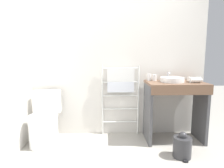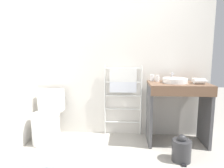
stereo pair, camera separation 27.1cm
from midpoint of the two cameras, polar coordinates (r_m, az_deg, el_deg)
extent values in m
cube|color=silver|center=(3.16, 4.12, 6.77)|extent=(2.83, 0.12, 2.36)
cube|color=silver|center=(2.79, -25.07, 5.71)|extent=(0.12, 1.96, 2.36)
cylinder|color=white|center=(3.07, -15.92, -12.29)|extent=(0.39, 0.39, 0.41)
cylinder|color=white|center=(3.00, -16.10, -8.41)|extent=(0.41, 0.41, 0.02)
cube|color=white|center=(3.19, -14.66, -4.44)|extent=(0.38, 0.16, 0.33)
cylinder|color=silver|center=(3.16, -14.78, -1.42)|extent=(0.05, 0.05, 0.01)
cylinder|color=white|center=(3.16, 0.42, -4.73)|extent=(0.02, 0.02, 1.11)
cylinder|color=white|center=(3.18, 10.76, -4.81)|extent=(0.02, 0.02, 1.11)
cylinder|color=white|center=(3.26, 5.51, -10.86)|extent=(0.57, 0.02, 0.02)
cylinder|color=white|center=(3.19, 5.57, -7.21)|extent=(0.57, 0.02, 0.02)
cylinder|color=white|center=(3.14, 5.63, -3.41)|extent=(0.57, 0.02, 0.02)
cylinder|color=white|center=(3.10, 5.68, 0.49)|extent=(0.57, 0.02, 0.02)
cylinder|color=white|center=(3.08, 5.75, 4.47)|extent=(0.57, 0.02, 0.02)
cube|color=white|center=(3.06, 5.73, 2.61)|extent=(0.42, 0.04, 0.22)
cube|color=silver|center=(3.08, 5.68, -0.91)|extent=(0.41, 0.04, 0.16)
cube|color=brown|center=(2.97, 21.00, -0.08)|extent=(0.83, 0.54, 0.03)
cube|color=brown|center=(2.74, 22.50, -2.31)|extent=(0.83, 0.02, 0.10)
cube|color=#4C4C4F|center=(2.98, 13.21, -8.40)|extent=(0.04, 0.46, 0.85)
cube|color=#4C4C4F|center=(3.20, 27.36, -7.96)|extent=(0.04, 0.46, 0.85)
cylinder|color=white|center=(2.97, 20.08, 0.94)|extent=(0.34, 0.34, 0.07)
cylinder|color=silver|center=(2.96, 20.11, 1.51)|extent=(0.28, 0.28, 0.01)
cylinder|color=silver|center=(3.15, 19.10, 1.98)|extent=(0.02, 0.02, 0.13)
cylinder|color=silver|center=(3.11, 19.37, 2.82)|extent=(0.02, 0.09, 0.02)
cylinder|color=white|center=(3.06, 13.90, 1.76)|extent=(0.06, 0.06, 0.10)
cylinder|color=white|center=(3.04, 15.35, 1.58)|extent=(0.06, 0.06, 0.09)
cylinder|color=white|center=(2.98, 26.09, 0.73)|extent=(0.14, 0.08, 0.08)
cone|color=silver|center=(3.01, 27.76, 0.70)|extent=(0.05, 0.07, 0.07)
cube|color=white|center=(3.05, 24.93, 0.97)|extent=(0.05, 0.10, 0.06)
cylinder|color=#333335|center=(2.71, 22.11, -17.25)|extent=(0.23, 0.23, 0.26)
sphere|color=#333335|center=(2.65, 22.31, -14.31)|extent=(0.10, 0.10, 0.10)
cube|color=black|center=(2.66, 22.86, -20.73)|extent=(0.05, 0.04, 0.02)
cube|color=#B2BCCC|center=(2.73, -17.54, -19.69)|extent=(0.56, 0.36, 0.01)
camera|label=1|loc=(0.14, -87.14, 0.44)|focal=32.00mm
camera|label=2|loc=(0.14, 92.86, -0.44)|focal=32.00mm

